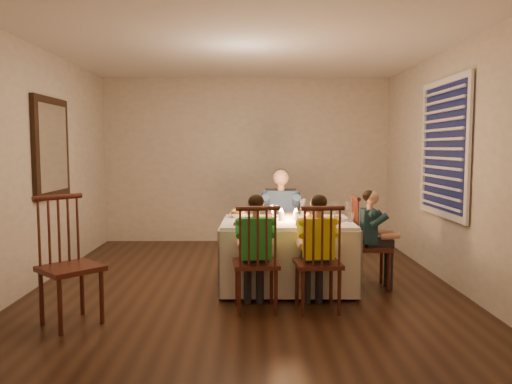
{
  "coord_description": "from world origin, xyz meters",
  "views": [
    {
      "loc": [
        0.06,
        -5.45,
        1.51
      ],
      "look_at": [
        0.12,
        0.15,
        1.0
      ],
      "focal_mm": 35.0,
      "sensor_mm": 36.0,
      "label": 1
    }
  ],
  "objects_px": {
    "chair_adult": "(281,270)",
    "child_teal": "(370,287)",
    "chair_end": "(370,287)",
    "dining_table": "(287,240)",
    "serving_bowl": "(238,215)",
    "adult": "(281,270)",
    "chair_near_left": "(256,310)",
    "chair_near_right": "(317,310)",
    "child_yellow": "(317,310)",
    "child_green": "(256,310)",
    "chair_extra": "(73,324)"
  },
  "relations": [
    {
      "from": "chair_adult",
      "to": "child_teal",
      "type": "relative_size",
      "value": 0.95
    },
    {
      "from": "chair_end",
      "to": "child_teal",
      "type": "relative_size",
      "value": 0.95
    },
    {
      "from": "dining_table",
      "to": "serving_bowl",
      "type": "xyz_separation_m",
      "value": [
        -0.53,
        0.25,
        0.23
      ]
    },
    {
      "from": "adult",
      "to": "child_teal",
      "type": "relative_size",
      "value": 1.18
    },
    {
      "from": "chair_near_left",
      "to": "chair_near_right",
      "type": "height_order",
      "value": "same"
    },
    {
      "from": "chair_near_right",
      "to": "child_yellow",
      "type": "bearing_deg",
      "value": 180.0
    },
    {
      "from": "child_green",
      "to": "chair_adult",
      "type": "bearing_deg",
      "value": -106.89
    },
    {
      "from": "dining_table",
      "to": "chair_extra",
      "type": "height_order",
      "value": "dining_table"
    },
    {
      "from": "chair_near_right",
      "to": "child_teal",
      "type": "xyz_separation_m",
      "value": [
        0.67,
        0.75,
        0.0
      ]
    },
    {
      "from": "chair_adult",
      "to": "serving_bowl",
      "type": "relative_size",
      "value": 5.11
    },
    {
      "from": "chair_near_right",
      "to": "child_green",
      "type": "relative_size",
      "value": 0.92
    },
    {
      "from": "adult",
      "to": "serving_bowl",
      "type": "bearing_deg",
      "value": -130.27
    },
    {
      "from": "dining_table",
      "to": "child_yellow",
      "type": "bearing_deg",
      "value": -71.97
    },
    {
      "from": "chair_adult",
      "to": "adult",
      "type": "distance_m",
      "value": 0.0
    },
    {
      "from": "chair_near_right",
      "to": "child_yellow",
      "type": "relative_size",
      "value": 0.92
    },
    {
      "from": "adult",
      "to": "child_yellow",
      "type": "bearing_deg",
      "value": -77.69
    },
    {
      "from": "chair_end",
      "to": "adult",
      "type": "relative_size",
      "value": 0.8
    },
    {
      "from": "dining_table",
      "to": "child_yellow",
      "type": "relative_size",
      "value": 1.32
    },
    {
      "from": "chair_near_left",
      "to": "chair_adult",
      "type": "bearing_deg",
      "value": -106.89
    },
    {
      "from": "child_yellow",
      "to": "chair_extra",
      "type": "bearing_deg",
      "value": 4.77
    },
    {
      "from": "child_teal",
      "to": "serving_bowl",
      "type": "bearing_deg",
      "value": 81.89
    },
    {
      "from": "chair_extra",
      "to": "child_green",
      "type": "xyz_separation_m",
      "value": [
        1.57,
        0.35,
        0.0
      ]
    },
    {
      "from": "chair_near_left",
      "to": "dining_table",
      "type": "bearing_deg",
      "value": -119.92
    },
    {
      "from": "chair_end",
      "to": "chair_adult",
      "type": "bearing_deg",
      "value": 51.23
    },
    {
      "from": "dining_table",
      "to": "child_yellow",
      "type": "distance_m",
      "value": 0.93
    },
    {
      "from": "dining_table",
      "to": "serving_bowl",
      "type": "bearing_deg",
      "value": 155.82
    },
    {
      "from": "adult",
      "to": "child_green",
      "type": "bearing_deg",
      "value": -98.82
    },
    {
      "from": "dining_table",
      "to": "adult",
      "type": "xyz_separation_m",
      "value": [
        -0.02,
        0.79,
        -0.52
      ]
    },
    {
      "from": "chair_near_right",
      "to": "child_green",
      "type": "bearing_deg",
      "value": -4.78
    },
    {
      "from": "chair_extra",
      "to": "dining_table",
      "type": "bearing_deg",
      "value": -16.38
    },
    {
      "from": "chair_extra",
      "to": "serving_bowl",
      "type": "xyz_separation_m",
      "value": [
        1.39,
        1.33,
        0.76
      ]
    },
    {
      "from": "chair_near_left",
      "to": "child_yellow",
      "type": "bearing_deg",
      "value": 174.52
    },
    {
      "from": "chair_adult",
      "to": "child_yellow",
      "type": "relative_size",
      "value": 0.92
    },
    {
      "from": "dining_table",
      "to": "serving_bowl",
      "type": "distance_m",
      "value": 0.63
    },
    {
      "from": "chair_end",
      "to": "chair_near_left",
      "type": "bearing_deg",
      "value": 122.38
    },
    {
      "from": "dining_table",
      "to": "child_yellow",
      "type": "xyz_separation_m",
      "value": [
        0.23,
        -0.74,
        -0.52
      ]
    },
    {
      "from": "chair_adult",
      "to": "chair_near_left",
      "type": "distance_m",
      "value": 1.56
    },
    {
      "from": "chair_extra",
      "to": "child_yellow",
      "type": "height_order",
      "value": "chair_extra"
    },
    {
      "from": "child_green",
      "to": "chair_near_left",
      "type": "bearing_deg",
      "value": -4.96
    },
    {
      "from": "child_yellow",
      "to": "chair_end",
      "type": "bearing_deg",
      "value": -136.24
    },
    {
      "from": "chair_adult",
      "to": "child_yellow",
      "type": "distance_m",
      "value": 1.55
    },
    {
      "from": "child_teal",
      "to": "serving_bowl",
      "type": "xyz_separation_m",
      "value": [
        -1.43,
        0.24,
        0.76
      ]
    },
    {
      "from": "chair_end",
      "to": "chair_near_right",
      "type": "bearing_deg",
      "value": 139.53
    },
    {
      "from": "child_green",
      "to": "chair_near_right",
      "type": "bearing_deg",
      "value": 174.52
    },
    {
      "from": "child_yellow",
      "to": "child_teal",
      "type": "bearing_deg",
      "value": -136.24
    },
    {
      "from": "chair_end",
      "to": "adult",
      "type": "xyz_separation_m",
      "value": [
        -0.92,
        0.78,
        0.0
      ]
    },
    {
      "from": "chair_adult",
      "to": "chair_extra",
      "type": "height_order",
      "value": "chair_extra"
    },
    {
      "from": "serving_bowl",
      "to": "adult",
      "type": "bearing_deg",
      "value": 46.61
    },
    {
      "from": "chair_extra",
      "to": "child_teal",
      "type": "bearing_deg",
      "value": -24.69
    },
    {
      "from": "dining_table",
      "to": "chair_extra",
      "type": "relative_size",
      "value": 1.29
    }
  ]
}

